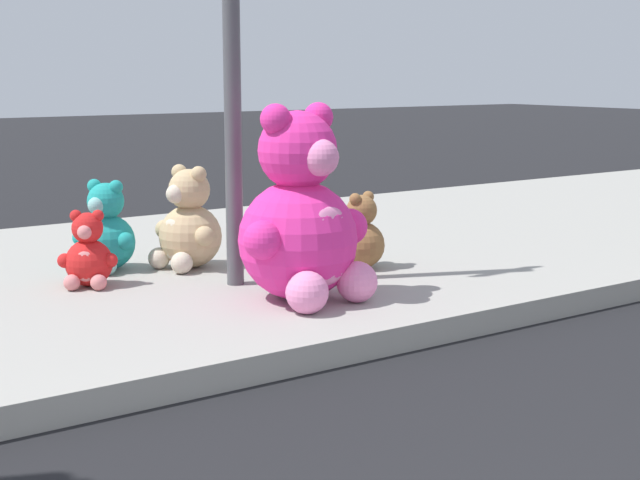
# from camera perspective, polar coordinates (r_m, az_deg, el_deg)

# --- Properties ---
(sidewalk) EXTENTS (28.00, 4.40, 0.15)m
(sidewalk) POSITION_cam_1_polar(r_m,az_deg,el_deg) (6.36, -16.71, -3.09)
(sidewalk) COLOR #9E9B93
(sidewalk) RESTS_ON ground_plane
(sign_pole) EXTENTS (0.56, 0.11, 3.20)m
(sign_pole) POSITION_cam_1_polar(r_m,az_deg,el_deg) (5.86, -5.52, 13.67)
(sign_pole) COLOR #4C4C51
(sign_pole) RESTS_ON sidewalk
(plush_pink_large) EXTENTS (0.90, 0.82, 1.18)m
(plush_pink_large) POSITION_cam_1_polar(r_m,az_deg,el_deg) (5.49, -1.13, 1.09)
(plush_pink_large) COLOR #F22D93
(plush_pink_large) RESTS_ON sidewalk
(plush_red) EXTENTS (0.34, 0.36, 0.50)m
(plush_red) POSITION_cam_1_polar(r_m,az_deg,el_deg) (6.05, -14.16, -0.98)
(plush_red) COLOR red
(plush_red) RESTS_ON sidewalk
(plush_tan) EXTENTS (0.51, 0.54, 0.72)m
(plush_tan) POSITION_cam_1_polar(r_m,az_deg,el_deg) (6.49, -8.19, 0.79)
(plush_tan) COLOR tan
(plush_tan) RESTS_ON sidewalk
(plush_teal) EXTENTS (0.45, 0.44, 0.63)m
(plush_teal) POSITION_cam_1_polar(r_m,az_deg,el_deg) (6.52, -13.14, 0.35)
(plush_teal) COLOR teal
(plush_teal) RESTS_ON sidewalk
(plush_brown) EXTENTS (0.40, 0.38, 0.54)m
(plush_brown) POSITION_cam_1_polar(r_m,az_deg,el_deg) (6.44, 2.46, 0.15)
(plush_brown) COLOR olive
(plush_brown) RESTS_ON sidewalk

